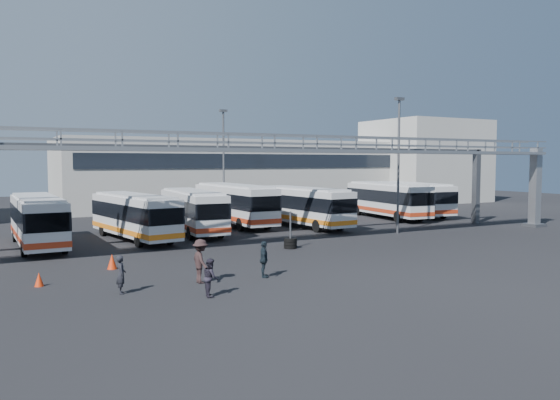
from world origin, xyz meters
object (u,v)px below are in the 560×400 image
bus_3 (134,215)px  pedestrian_d (264,259)px  bus_9 (412,197)px  pedestrian_c (201,261)px  bus_2 (37,219)px  bus_6 (304,205)px  cone_right (112,261)px  bus_5 (234,203)px  pedestrian_b (211,277)px  cone_left (39,279)px  light_pole_mid (399,158)px  bus_4 (192,210)px  light_pole_back (224,158)px  bus_8 (387,199)px  pedestrian_a (121,274)px  tire_stack (290,242)px

bus_3 → pedestrian_d: bus_3 is taller
bus_9 → pedestrian_c: bus_9 is taller
bus_2 → pedestrian_c: size_ratio=5.47×
bus_6 → cone_right: bus_6 is taller
bus_3 → bus_5: bus_5 is taller
pedestrian_b → cone_left: pedestrian_b is taller
light_pole_mid → cone_right: size_ratio=13.30×
bus_4 → bus_9: bearing=10.1°
bus_2 → cone_right: (2.72, -9.41, -1.42)m
pedestrian_c → cone_right: 5.90m
bus_2 → light_pole_back: bearing=28.6°
pedestrian_b → cone_right: (-2.38, 7.62, -0.39)m
cone_right → bus_8: bearing=24.8°
bus_5 → bus_9: 19.26m
bus_4 → pedestrian_b: 19.80m
light_pole_mid → pedestrian_a: size_ratio=6.41×
pedestrian_d → bus_2: bearing=52.9°
bus_5 → pedestrian_d: size_ratio=6.72×
light_pole_mid → cone_left: light_pole_mid is taller
pedestrian_a → pedestrian_b: size_ratio=1.04×
pedestrian_d → tire_stack: tire_stack is taller
pedestrian_b → bus_5: bearing=-14.4°
pedestrian_b → pedestrian_c: size_ratio=0.78×
light_pole_mid → cone_right: bearing=-169.7°
bus_5 → pedestrian_d: (-7.09, -19.82, -1.08)m
light_pole_back → tire_stack: (-2.71, -17.50, -5.34)m
pedestrian_c → tire_stack: (8.30, 6.61, -0.59)m
light_pole_mid → bus_9: 14.85m
bus_5 → tire_stack: bearing=-99.3°
light_pole_back → cone_right: (-13.87, -18.99, -5.34)m
bus_4 → bus_5: bus_5 is taller
cone_left → pedestrian_b: bearing=-41.0°
pedestrian_b → pedestrian_d: bearing=-46.6°
bus_3 → bus_5: 10.56m
bus_8 → pedestrian_a: bearing=-140.8°
light_pole_mid → pedestrian_d: bearing=-149.5°
bus_6 → bus_8: (10.68, 2.29, 0.06)m
bus_5 → bus_6: bus_5 is taller
cone_left → tire_stack: 15.25m
bus_2 → pedestrian_d: (8.58, -14.85, -0.94)m
bus_2 → bus_5: size_ratio=0.93×
bus_9 → cone_left: size_ratio=18.11×
bus_4 → pedestrian_d: 16.91m
pedestrian_b → pedestrian_d: size_ratio=0.89×
bus_2 → pedestrian_b: bus_2 is taller
pedestrian_a → tire_stack: bearing=-53.0°
light_pole_back → cone_left: (-17.45, -21.43, -5.42)m
bus_3 → cone_right: bus_3 is taller
bus_6 → pedestrian_b: 23.94m
light_pole_back → bus_8: size_ratio=0.89×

